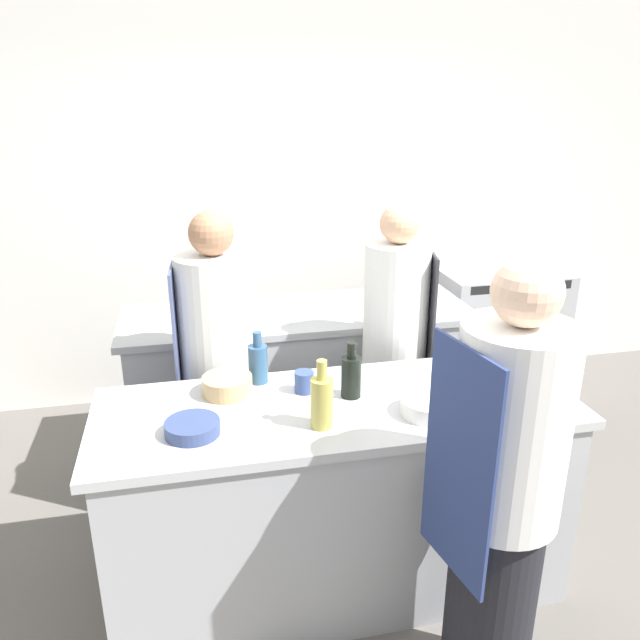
% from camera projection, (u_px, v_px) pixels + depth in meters
% --- Properties ---
extents(ground_plane, '(16.00, 16.00, 0.00)m').
position_uv_depth(ground_plane, '(336.00, 579.00, 2.94)').
color(ground_plane, '#605B56').
extents(wall_back, '(8.00, 0.06, 2.80)m').
position_uv_depth(wall_back, '(266.00, 205.00, 4.41)').
color(wall_back, silver).
rests_on(wall_back, ground_plane).
extents(prep_counter, '(2.03, 0.74, 0.92)m').
position_uv_depth(prep_counter, '(337.00, 496.00, 2.78)').
color(prep_counter, '#A8AAAF').
rests_on(prep_counter, ground_plane).
extents(pass_counter, '(2.08, 0.72, 0.92)m').
position_uv_depth(pass_counter, '(299.00, 381.00, 3.88)').
color(pass_counter, '#A8AAAF').
rests_on(pass_counter, ground_plane).
extents(oven_range, '(0.88, 0.71, 0.95)m').
position_uv_depth(oven_range, '(492.00, 330.00, 4.68)').
color(oven_range, '#A8AAAF').
rests_on(oven_range, ground_plane).
extents(chef_at_prep_near, '(0.42, 0.41, 1.70)m').
position_uv_depth(chef_at_prep_near, '(501.00, 498.00, 2.14)').
color(chef_at_prep_near, black).
rests_on(chef_at_prep_near, ground_plane).
extents(chef_at_stove, '(0.38, 0.36, 1.64)m').
position_uv_depth(chef_at_stove, '(394.00, 357.00, 3.33)').
color(chef_at_stove, black).
rests_on(chef_at_stove, ground_plane).
extents(chef_at_pass_far, '(0.39, 0.38, 1.65)m').
position_uv_depth(chef_at_pass_far, '(219.00, 375.00, 3.13)').
color(chef_at_pass_far, black).
rests_on(chef_at_pass_far, ground_plane).
extents(bottle_olive_oil, '(0.07, 0.07, 0.25)m').
position_uv_depth(bottle_olive_oil, '(542.00, 367.00, 2.72)').
color(bottle_olive_oil, '#19471E').
rests_on(bottle_olive_oil, prep_counter).
extents(bottle_vinegar, '(0.09, 0.09, 0.25)m').
position_uv_depth(bottle_vinegar, '(351.00, 375.00, 2.65)').
color(bottle_vinegar, black).
rests_on(bottle_vinegar, prep_counter).
extents(bottle_wine, '(0.09, 0.09, 0.28)m').
position_uv_depth(bottle_wine, '(322.00, 401.00, 2.40)').
color(bottle_wine, '#B2A84C').
rests_on(bottle_wine, prep_counter).
extents(bottle_cooking_oil, '(0.09, 0.09, 0.24)m').
position_uv_depth(bottle_cooking_oil, '(258.00, 362.00, 2.79)').
color(bottle_cooking_oil, '#2D5175').
rests_on(bottle_cooking_oil, prep_counter).
extents(bowl_mixing_large, '(0.18, 0.18, 0.07)m').
position_uv_depth(bowl_mixing_large, '(490.00, 401.00, 2.57)').
color(bowl_mixing_large, white).
rests_on(bowl_mixing_large, prep_counter).
extents(bowl_prep_small, '(0.21, 0.21, 0.05)m').
position_uv_depth(bowl_prep_small, '(192.00, 428.00, 2.38)').
color(bowl_prep_small, navy).
rests_on(bowl_prep_small, prep_counter).
extents(bowl_ceramic_blue, '(0.22, 0.22, 0.08)m').
position_uv_depth(bowl_ceramic_blue, '(227.00, 385.00, 2.69)').
color(bowl_ceramic_blue, tan).
rests_on(bowl_ceramic_blue, prep_counter).
extents(bowl_wooden_salad, '(0.23, 0.23, 0.07)m').
position_uv_depth(bowl_wooden_salad, '(429.00, 406.00, 2.53)').
color(bowl_wooden_salad, white).
rests_on(bowl_wooden_salad, prep_counter).
extents(cup, '(0.09, 0.09, 0.09)m').
position_uv_depth(cup, '(304.00, 382.00, 2.71)').
color(cup, '#33477F').
rests_on(cup, prep_counter).
extents(stockpot, '(0.26, 0.26, 0.21)m').
position_uv_depth(stockpot, '(220.00, 302.00, 3.56)').
color(stockpot, '#A8AAAF').
rests_on(stockpot, pass_counter).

